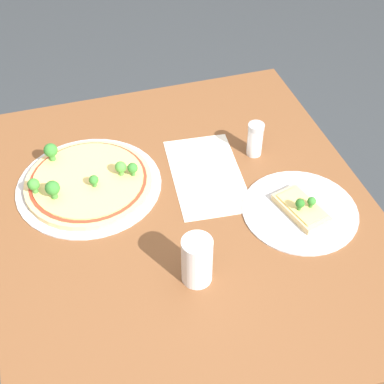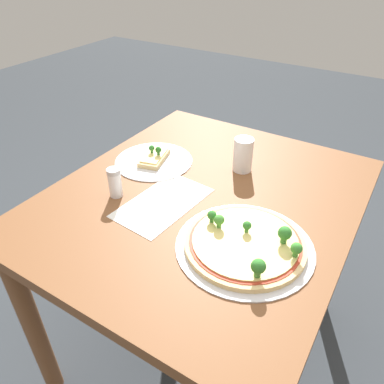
{
  "view_description": "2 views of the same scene",
  "coord_description": "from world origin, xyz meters",
  "px_view_note": "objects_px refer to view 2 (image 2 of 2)",
  "views": [
    {
      "loc": [
        -0.82,
        0.23,
        1.63
      ],
      "look_at": [
        0.03,
        -0.02,
        0.76
      ],
      "focal_mm": 50.0,
      "sensor_mm": 36.0,
      "label": 1
    },
    {
      "loc": [
        0.8,
        0.45,
        1.39
      ],
      "look_at": [
        0.03,
        -0.02,
        0.76
      ],
      "focal_mm": 35.0,
      "sensor_mm": 36.0,
      "label": 2
    }
  ],
  "objects_px": {
    "pizza_tray_slice": "(154,159)",
    "condiment_shaker": "(115,182)",
    "dining_table": "(203,223)",
    "drinking_cup": "(243,155)",
    "pizza_tray_whole": "(246,244)"
  },
  "relations": [
    {
      "from": "pizza_tray_whole",
      "to": "condiment_shaker",
      "type": "bearing_deg",
      "value": -90.41
    },
    {
      "from": "pizza_tray_whole",
      "to": "condiment_shaker",
      "type": "relative_size",
      "value": 3.78
    },
    {
      "from": "dining_table",
      "to": "condiment_shaker",
      "type": "height_order",
      "value": "condiment_shaker"
    },
    {
      "from": "pizza_tray_slice",
      "to": "condiment_shaker",
      "type": "relative_size",
      "value": 2.89
    },
    {
      "from": "pizza_tray_whole",
      "to": "drinking_cup",
      "type": "xyz_separation_m",
      "value": [
        -0.34,
        -0.17,
        0.04
      ]
    },
    {
      "from": "drinking_cup",
      "to": "condiment_shaker",
      "type": "bearing_deg",
      "value": -37.54
    },
    {
      "from": "dining_table",
      "to": "drinking_cup",
      "type": "distance_m",
      "value": 0.26
    },
    {
      "from": "dining_table",
      "to": "pizza_tray_slice",
      "type": "distance_m",
      "value": 0.29
    },
    {
      "from": "condiment_shaker",
      "to": "pizza_tray_whole",
      "type": "bearing_deg",
      "value": 89.59
    },
    {
      "from": "pizza_tray_whole",
      "to": "pizza_tray_slice",
      "type": "xyz_separation_m",
      "value": [
        -0.23,
        -0.45,
        -0.01
      ]
    },
    {
      "from": "pizza_tray_slice",
      "to": "condiment_shaker",
      "type": "distance_m",
      "value": 0.23
    },
    {
      "from": "condiment_shaker",
      "to": "dining_table",
      "type": "bearing_deg",
      "value": 122.43
    },
    {
      "from": "dining_table",
      "to": "drinking_cup",
      "type": "bearing_deg",
      "value": 169.62
    },
    {
      "from": "dining_table",
      "to": "pizza_tray_whole",
      "type": "relative_size",
      "value": 2.88
    },
    {
      "from": "pizza_tray_whole",
      "to": "drinking_cup",
      "type": "height_order",
      "value": "drinking_cup"
    }
  ]
}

